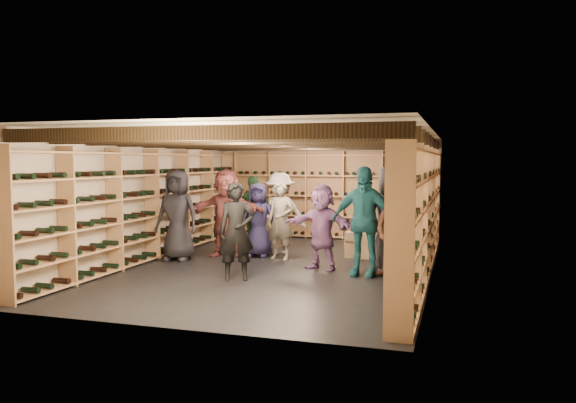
# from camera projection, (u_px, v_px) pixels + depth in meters

# --- Properties ---
(ground) EXTENTS (8.00, 8.00, 0.00)m
(ground) POSITION_uv_depth(u_px,v_px,m) (277.00, 266.00, 10.28)
(ground) COLOR black
(ground) RESTS_ON ground
(walls) EXTENTS (5.52, 8.02, 2.40)m
(walls) POSITION_uv_depth(u_px,v_px,m) (277.00, 201.00, 10.19)
(walls) COLOR #BFAB94
(walls) RESTS_ON ground
(ceiling) EXTENTS (5.50, 8.00, 0.01)m
(ceiling) POSITION_uv_depth(u_px,v_px,m) (277.00, 134.00, 10.10)
(ceiling) COLOR beige
(ceiling) RESTS_ON walls
(ceiling_joists) EXTENTS (5.40, 7.12, 0.18)m
(ceiling_joists) POSITION_uv_depth(u_px,v_px,m) (277.00, 142.00, 10.11)
(ceiling_joists) COLOR black
(ceiling_joists) RESTS_ON ground
(wine_rack_left) EXTENTS (0.32, 7.50, 2.15)m
(wine_rack_left) POSITION_uv_depth(u_px,v_px,m) (152.00, 204.00, 10.95)
(wine_rack_left) COLOR #AE7E54
(wine_rack_left) RESTS_ON ground
(wine_rack_right) EXTENTS (0.32, 7.50, 2.15)m
(wine_rack_right) POSITION_uv_depth(u_px,v_px,m) (422.00, 211.00, 9.45)
(wine_rack_right) COLOR #AE7E54
(wine_rack_right) RESTS_ON ground
(wine_rack_back) EXTENTS (4.70, 0.30, 2.15)m
(wine_rack_back) POSITION_uv_depth(u_px,v_px,m) (325.00, 195.00, 13.85)
(wine_rack_back) COLOR #AE7E54
(wine_rack_back) RESTS_ON ground
(crate_stack_left) EXTENTS (0.55, 0.41, 0.68)m
(crate_stack_left) POSITION_uv_depth(u_px,v_px,m) (272.00, 231.00, 12.60)
(crate_stack_left) COLOR tan
(crate_stack_left) RESTS_ON ground
(crate_stack_right) EXTENTS (0.55, 0.40, 0.51)m
(crate_stack_right) POSITION_uv_depth(u_px,v_px,m) (358.00, 245.00, 11.13)
(crate_stack_right) COLOR tan
(crate_stack_right) RESTS_ON ground
(crate_loose) EXTENTS (0.57, 0.45, 0.17)m
(crate_loose) POSITION_uv_depth(u_px,v_px,m) (356.00, 245.00, 12.21)
(crate_loose) COLOR tan
(crate_loose) RESTS_ON ground
(person_0) EXTENTS (0.87, 0.58, 1.75)m
(person_0) POSITION_uv_depth(u_px,v_px,m) (177.00, 215.00, 10.80)
(person_0) COLOR black
(person_0) RESTS_ON ground
(person_1) EXTENTS (0.68, 0.58, 1.58)m
(person_1) POSITION_uv_depth(u_px,v_px,m) (237.00, 232.00, 9.00)
(person_1) COLOR black
(person_1) RESTS_ON ground
(person_4) EXTENTS (1.12, 0.57, 1.84)m
(person_4) POSITION_uv_depth(u_px,v_px,m) (363.00, 221.00, 9.35)
(person_4) COLOR #1F6472
(person_4) RESTS_ON ground
(person_5) EXTENTS (1.71, 0.80, 1.77)m
(person_5) POSITION_uv_depth(u_px,v_px,m) (226.00, 213.00, 11.22)
(person_5) COLOR brown
(person_5) RESTS_ON ground
(person_6) EXTENTS (0.75, 0.52, 1.48)m
(person_6) POSITION_uv_depth(u_px,v_px,m) (258.00, 220.00, 11.21)
(person_6) COLOR #232149
(person_6) RESTS_ON ground
(person_7) EXTENTS (0.60, 0.45, 1.51)m
(person_7) POSITION_uv_depth(u_px,v_px,m) (280.00, 221.00, 10.89)
(person_7) COLOR gray
(person_7) RESTS_ON ground
(person_8) EXTENTS (0.86, 0.75, 1.50)m
(person_8) POSITION_uv_depth(u_px,v_px,m) (395.00, 233.00, 9.11)
(person_8) COLOR #482619
(person_8) RESTS_ON ground
(person_9) EXTENTS (1.20, 0.86, 1.67)m
(person_9) POSITION_uv_depth(u_px,v_px,m) (280.00, 213.00, 11.56)
(person_9) COLOR #B6B0A5
(person_9) RESTS_ON ground
(person_10) EXTENTS (0.98, 0.51, 1.60)m
(person_10) POSITION_uv_depth(u_px,v_px,m) (253.00, 214.00, 11.74)
(person_10) COLOR #1E4424
(person_10) RESTS_ON ground
(person_11) EXTENTS (1.48, 0.89, 1.52)m
(person_11) POSITION_uv_depth(u_px,v_px,m) (322.00, 227.00, 9.90)
(person_11) COLOR #8F5D9A
(person_11) RESTS_ON ground
(person_12) EXTENTS (1.07, 0.91, 1.85)m
(person_12) POSITION_uv_depth(u_px,v_px,m) (391.00, 219.00, 9.65)
(person_12) COLOR #39383E
(person_12) RESTS_ON ground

